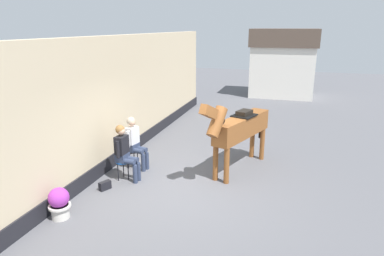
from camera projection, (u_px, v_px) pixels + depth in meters
name	position (u px, v px, depth m)	size (l,w,h in m)	color
ground_plane	(220.00, 145.00, 10.91)	(40.00, 40.00, 0.00)	#56565B
pub_facade_wall	(123.00, 103.00, 9.80)	(0.34, 14.00, 3.40)	#CCB793
distant_cottage	(283.00, 62.00, 18.21)	(3.40, 2.60, 3.50)	silver
seated_visitor_near	(124.00, 150.00, 8.26)	(0.61, 0.49, 1.39)	#194C99
seated_visitor_far	(134.00, 140.00, 8.96)	(0.61, 0.48, 1.39)	black
saddled_horse_center	(239.00, 128.00, 8.70)	(1.27, 2.87, 2.06)	brown
flower_planter_near	(59.00, 203.00, 6.69)	(0.43, 0.43, 0.64)	beige
satchel_bag	(105.00, 186.00, 7.94)	(0.28, 0.12, 0.20)	black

